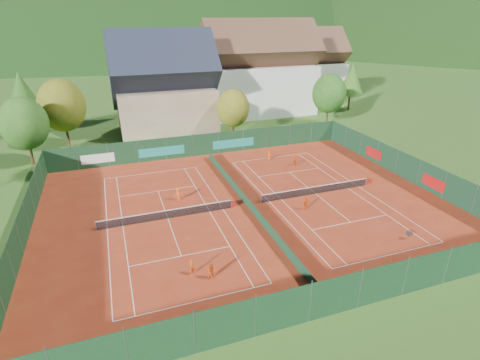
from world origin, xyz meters
The scene contains 32 objects.
ground centered at (0.00, 0.00, -0.02)m, with size 600.00×600.00×0.00m, color #2D551A.
clay_pad centered at (0.00, 0.00, 0.01)m, with size 40.00×32.00×0.01m, color #9C2E17.
court_markings_left centered at (-8.00, 0.00, 0.01)m, with size 11.03×23.83×0.00m.
court_markings_right centered at (8.00, 0.00, 0.01)m, with size 11.03×23.83×0.00m.
tennis_net_left centered at (-7.85, 0.00, 0.51)m, with size 13.30×0.10×1.02m.
tennis_net_right centered at (8.15, 0.00, 0.51)m, with size 13.30×0.10×1.02m.
court_divider centered at (0.00, 0.00, 0.50)m, with size 0.03×28.80×1.00m.
fence_north centered at (-0.46, 15.99, 1.47)m, with size 40.00×0.10×3.00m.
fence_south centered at (0.00, -16.00, 1.50)m, with size 40.00×0.04×3.00m.
fence_west centered at (-20.00, 0.00, 1.50)m, with size 0.04×32.00×3.00m.
fence_east centered at (20.00, 0.05, 1.48)m, with size 0.09×32.00×3.00m.
chalet centered at (-3.00, 30.00, 6.62)m, with size 16.20×12.00×16.00m.
hotel_block_a centered at (16.00, 36.00, 7.38)m, with size 21.60×11.00×17.25m.
hotel_block_b centered at (30.00, 44.00, 6.62)m, with size 17.28×10.00×15.50m.
tree_west_front centered at (-22.00, 20.00, 5.39)m, with size 5.72×5.72×8.69m.
tree_west_mid centered at (-18.00, 26.00, 6.07)m, with size 6.44×6.44×9.78m.
tree_west_back centered at (-24.00, 34.00, 6.74)m, with size 5.60×5.60×10.00m.
tree_center centered at (6.00, 22.00, 4.72)m, with size 5.01×5.01×7.60m.
tree_east_front centered at (24.00, 24.00, 5.39)m, with size 5.72×5.72×8.69m.
tree_east_mid centered at (34.00, 32.00, 6.06)m, with size 5.04×5.04×9.00m.
tree_east_back centered at (26.00, 40.00, 6.74)m, with size 7.15×7.15×10.86m.
mountain_backdrop centered at (28.54, 233.48, -39.64)m, with size 820.00×530.00×242.00m.
ball_hopper centered at (10.93, -10.51, 0.56)m, with size 0.34×0.34×0.80m.
loose_ball_0 centered at (-6.91, -4.17, 0.03)m, with size 0.07×0.07×0.07m, color #CCD833.
loose_ball_1 centered at (7.94, -10.31, 0.03)m, with size 0.07×0.07×0.07m, color #CCD833.
loose_ball_2 centered at (2.08, 1.15, 0.03)m, with size 0.07×0.07×0.07m, color #CCD833.
player_left_near centered at (-7.68, -8.97, 0.64)m, with size 0.46×0.30×1.27m, color #D75013.
player_left_mid centered at (-6.45, -10.00, 0.68)m, with size 0.66×0.51×1.35m, color #DB4B13.
player_left_far centered at (-6.28, 3.48, 0.71)m, with size 0.91×0.52×1.41m, color #FF5816.
player_right_near centered at (5.18, -2.79, 0.70)m, with size 0.82×0.34×1.40m, color #ED5B15.
player_right_far_a centered at (7.40, 11.21, 0.64)m, with size 0.63×0.41×1.28m, color #DF5013.
player_right_far_b centered at (9.59, 8.06, 0.69)m, with size 1.28×0.41×1.38m, color #F55715.
Camera 1 is at (-11.92, -31.49, 17.77)m, focal length 28.00 mm.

